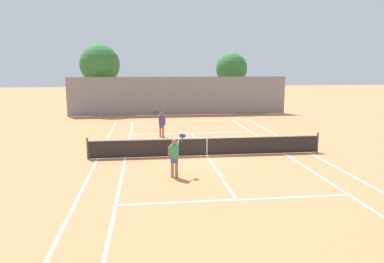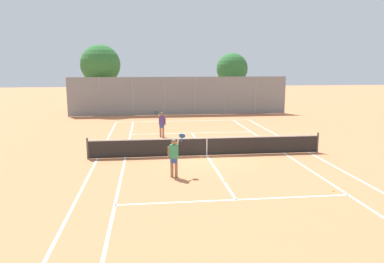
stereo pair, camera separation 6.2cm
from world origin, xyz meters
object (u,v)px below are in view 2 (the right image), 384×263
at_px(loose_tennis_ball_0, 202,157).
at_px(tree_behind_left, 101,66).
at_px(loose_tennis_ball_2, 214,142).
at_px(loose_tennis_ball_3, 201,137).
at_px(tree_behind_right, 232,69).
at_px(loose_tennis_ball_4, 333,190).
at_px(player_near_side, 174,155).
at_px(player_far_left, 162,123).
at_px(loose_tennis_ball_1, 224,181).
at_px(tennis_net, 207,146).

bearing_deg(loose_tennis_ball_0, tree_behind_left, 110.46).
bearing_deg(loose_tennis_ball_0, loose_tennis_ball_2, 70.41).
height_order(loose_tennis_ball_3, tree_behind_right, tree_behind_right).
bearing_deg(loose_tennis_ball_4, tree_behind_left, 114.78).
bearing_deg(loose_tennis_ball_0, loose_tennis_ball_4, -52.86).
distance_m(player_near_side, tree_behind_left, 22.16).
relative_size(player_far_left, loose_tennis_ball_1, 26.88).
xyz_separation_m(tree_behind_left, tree_behind_right, (12.67, 0.70, -0.39)).
xyz_separation_m(loose_tennis_ball_2, loose_tennis_ball_3, (-0.52, 1.62, 0.00)).
bearing_deg(loose_tennis_ball_2, player_near_side, -113.54).
height_order(loose_tennis_ball_0, loose_tennis_ball_1, same).
height_order(player_far_left, loose_tennis_ball_4, player_far_left).
bearing_deg(player_near_side, tennis_net, 61.10).
relative_size(tennis_net, loose_tennis_ball_4, 181.82).
distance_m(player_far_left, loose_tennis_ball_0, 6.01).
xyz_separation_m(player_far_left, loose_tennis_ball_2, (2.99, -2.18, -0.89)).
distance_m(tennis_net, player_far_left, 5.61).
bearing_deg(player_far_left, loose_tennis_ball_0, -72.96).
height_order(tennis_net, tree_behind_left, tree_behind_left).
distance_m(loose_tennis_ball_3, tree_behind_left, 15.76).
distance_m(player_far_left, loose_tennis_ball_2, 3.81).
bearing_deg(loose_tennis_ball_0, tennis_net, 55.29).
bearing_deg(tree_behind_right, player_far_left, -119.86).
distance_m(player_far_left, loose_tennis_ball_1, 9.82).
bearing_deg(tree_behind_right, loose_tennis_ball_4, -94.06).
distance_m(loose_tennis_ball_2, tree_behind_right, 16.61).
distance_m(player_far_left, tree_behind_left, 13.99).
bearing_deg(tree_behind_left, loose_tennis_ball_4, -65.22).
relative_size(player_far_left, loose_tennis_ball_2, 26.88).
bearing_deg(loose_tennis_ball_4, tennis_net, 122.48).
xyz_separation_m(loose_tennis_ball_2, tree_behind_left, (-8.05, 14.73, 4.45)).
height_order(tennis_net, player_near_side, player_near_side).
relative_size(player_far_left, loose_tennis_ball_0, 26.88).
bearing_deg(loose_tennis_ball_2, loose_tennis_ball_3, 107.60).
relative_size(player_near_side, tree_behind_left, 0.28).
bearing_deg(tree_behind_left, player_far_left, -68.03).
xyz_separation_m(loose_tennis_ball_1, loose_tennis_ball_4, (3.79, -1.59, 0.00)).
bearing_deg(loose_tennis_ball_4, tree_behind_right, 85.94).
bearing_deg(loose_tennis_ball_1, tree_behind_right, 76.39).
xyz_separation_m(player_near_side, player_far_left, (-0.15, 8.69, 0.00)).
bearing_deg(tennis_net, tree_behind_left, 111.95).
xyz_separation_m(tennis_net, player_far_left, (-2.09, 5.19, 0.42)).
relative_size(loose_tennis_ball_1, loose_tennis_ball_3, 1.00).
height_order(tennis_net, loose_tennis_ball_1, tennis_net).
bearing_deg(player_near_side, loose_tennis_ball_3, 74.07).
distance_m(player_far_left, loose_tennis_ball_3, 2.69).
bearing_deg(loose_tennis_ball_3, loose_tennis_ball_0, -98.14).
distance_m(tennis_net, tree_behind_left, 19.54).
xyz_separation_m(loose_tennis_ball_0, loose_tennis_ball_4, (4.13, -5.46, 0.00)).
height_order(loose_tennis_ball_2, loose_tennis_ball_4, same).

